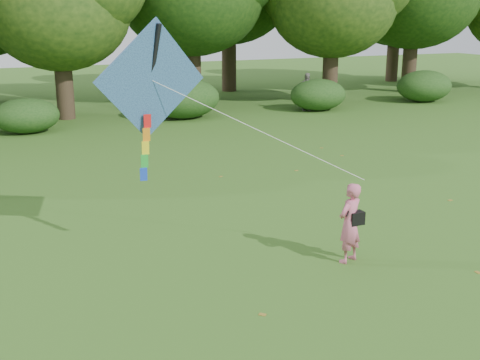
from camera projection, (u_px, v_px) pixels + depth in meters
name	position (u px, v px, depth m)	size (l,w,h in m)	color
ground	(342.00, 277.00, 11.22)	(100.00, 100.00, 0.00)	#265114
man_kite_flyer	(350.00, 223.00, 11.70)	(0.59, 0.38, 1.60)	#C95E7B
bystander_right	(306.00, 92.00, 30.26)	(1.10, 0.46, 1.88)	slate
crossbody_bag	(356.00, 218.00, 11.69)	(0.43, 0.20, 0.67)	black
flying_kite	(151.00, 83.00, 11.29)	(4.74, 2.24, 3.10)	#24529D
shrub_band	(104.00, 106.00, 26.19)	(39.15, 3.22, 1.88)	#264919
fallen_leaves	(306.00, 212.00, 14.82)	(11.58, 12.80, 0.01)	olive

